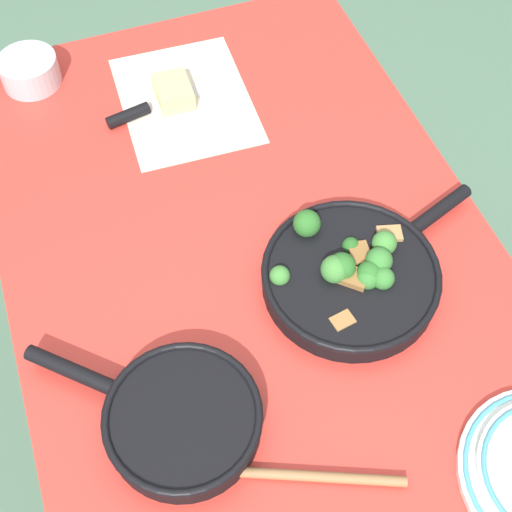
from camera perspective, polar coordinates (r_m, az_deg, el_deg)
name	(u,v)px	position (r m, az deg, el deg)	size (l,w,h in m)	color
ground_plane	(256,428)	(1.87, 0.00, -13.61)	(14.00, 14.00, 0.00)	#51755B
dining_table_red	(256,290)	(1.26, 0.00, -2.73)	(1.31, 0.81, 0.77)	red
skillet_broccoli	(352,273)	(1.15, 7.69, -1.36)	(0.29, 0.41, 0.07)	black
skillet_eggs	(180,419)	(1.04, -6.06, -12.82)	(0.30, 0.31, 0.05)	black
wooden_spoon	(253,473)	(1.02, -0.28, -16.93)	(0.16, 0.32, 0.02)	#996B42
parchment_sheet	(187,99)	(1.44, -5.53, 12.36)	(0.33, 0.26, 0.00)	beige
grater_knife	(152,107)	(1.42, -8.29, 11.71)	(0.08, 0.26, 0.02)	silver
cheese_block	(173,92)	(1.43, -6.62, 12.89)	(0.09, 0.07, 0.04)	#EFD67A
prep_bowl_steel	(30,71)	(1.52, -17.67, 13.94)	(0.12, 0.12, 0.06)	#B7B7BC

